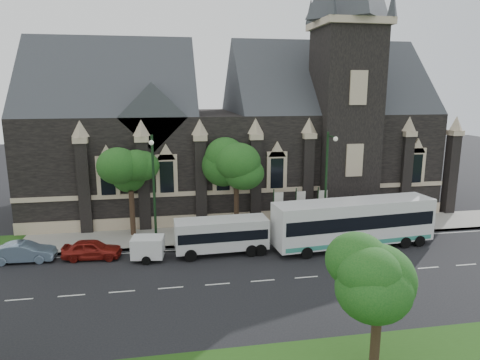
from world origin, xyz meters
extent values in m
plane|color=black|center=(0.00, 0.00, 0.00)|extent=(160.00, 160.00, 0.00)
cube|color=#9A968C|center=(0.00, 9.50, 0.07)|extent=(80.00, 5.00, 0.15)
cube|color=black|center=(4.00, 19.50, 5.00)|extent=(40.00, 15.00, 10.00)
cube|color=#32353B|center=(-8.00, 19.50, 10.00)|extent=(16.00, 15.00, 15.00)
cube|color=#32353B|center=(14.00, 19.50, 10.00)|extent=(20.00, 15.00, 15.00)
cube|color=#32353B|center=(-4.00, 15.00, 10.00)|extent=(6.00, 6.00, 6.00)
cube|color=black|center=(14.00, 13.50, 9.00)|extent=(5.50, 5.50, 18.00)
cube|color=tan|center=(14.00, 13.50, 18.20)|extent=(6.20, 6.20, 0.60)
cube|color=tan|center=(4.00, 11.96, 3.20)|extent=(40.00, 0.22, 0.40)
cube|color=tan|center=(4.00, 11.96, 0.60)|extent=(40.00, 0.25, 1.20)
cube|color=black|center=(2.00, 11.82, 4.80)|extent=(1.20, 0.12, 2.80)
cylinder|color=black|center=(6.00, -9.50, 1.54)|extent=(0.44, 0.44, 3.08)
sphere|color=#174C18|center=(6.00, -9.50, 4.48)|extent=(3.20, 3.20, 3.20)
sphere|color=#174C18|center=(6.60, -8.90, 5.08)|extent=(2.40, 2.40, 2.40)
cylinder|color=black|center=(3.00, 10.50, 1.98)|extent=(0.44, 0.44, 3.96)
sphere|color=#174C18|center=(3.00, 10.50, 5.64)|extent=(3.84, 3.84, 3.84)
sphere|color=#174C18|center=(3.72, 11.22, 6.36)|extent=(2.88, 2.88, 2.88)
cylinder|color=black|center=(-6.00, 10.50, 1.98)|extent=(0.44, 0.44, 3.96)
sphere|color=#174C18|center=(-6.00, 10.50, 5.57)|extent=(3.68, 3.68, 3.68)
sphere|color=#174C18|center=(-5.31, 11.19, 6.26)|extent=(2.76, 2.76, 2.76)
cylinder|color=black|center=(10.00, 7.30, 4.50)|extent=(0.20, 0.20, 9.00)
cylinder|color=black|center=(10.00, 6.50, 8.70)|extent=(0.10, 1.60, 0.10)
sphere|color=silver|center=(10.00, 5.70, 8.60)|extent=(0.36, 0.36, 0.36)
cylinder|color=black|center=(-4.00, 7.30, 4.50)|extent=(0.20, 0.20, 9.00)
cylinder|color=black|center=(-4.00, 6.50, 8.70)|extent=(0.10, 1.60, 0.10)
sphere|color=silver|center=(-4.00, 5.70, 8.60)|extent=(0.36, 0.36, 0.36)
cylinder|color=black|center=(6.00, 9.00, 2.00)|extent=(0.10, 0.10, 4.00)
cube|color=white|center=(6.45, 9.00, 2.60)|extent=(0.80, 0.04, 2.20)
cylinder|color=black|center=(8.00, 9.00, 2.00)|extent=(0.10, 0.10, 4.00)
cube|color=white|center=(8.45, 9.00, 2.60)|extent=(0.80, 0.04, 2.20)
cylinder|color=black|center=(10.00, 9.00, 2.00)|extent=(0.10, 0.10, 4.00)
cube|color=white|center=(10.45, 9.00, 2.60)|extent=(0.80, 0.04, 2.20)
cube|color=silver|center=(11.48, 4.85, 2.12)|extent=(13.21, 3.88, 3.35)
cube|color=black|center=(11.48, 4.85, 2.35)|extent=(12.70, 3.87, 1.06)
cube|color=teal|center=(11.48, 4.85, 0.75)|extent=(12.70, 3.86, 0.35)
cylinder|color=black|center=(7.07, 3.08, 0.45)|extent=(0.92, 0.36, 0.90)
cylinder|color=black|center=(6.82, 5.79, 0.45)|extent=(0.92, 0.36, 0.90)
cylinder|color=black|center=(15.50, 3.85, 0.45)|extent=(0.92, 0.36, 0.90)
cylinder|color=black|center=(15.25, 6.55, 0.45)|extent=(0.92, 0.36, 0.90)
cylinder|color=black|center=(16.79, 3.96, 0.45)|extent=(0.92, 0.36, 0.90)
cylinder|color=black|center=(16.55, 6.67, 0.45)|extent=(0.92, 0.36, 0.90)
cube|color=silver|center=(0.95, 5.25, 1.58)|extent=(7.11, 2.46, 2.26)
cube|color=black|center=(0.95, 5.25, 1.68)|extent=(6.83, 2.49, 0.76)
cylinder|color=black|center=(-1.47, 4.06, 0.45)|extent=(0.91, 0.31, 0.90)
cylinder|color=black|center=(-1.55, 6.27, 0.45)|extent=(0.91, 0.31, 0.90)
cylinder|color=black|center=(3.10, 4.22, 0.45)|extent=(0.91, 0.31, 0.90)
cylinder|color=black|center=(3.03, 6.43, 0.45)|extent=(0.91, 0.31, 0.90)
cylinder|color=black|center=(3.81, 4.24, 0.45)|extent=(0.91, 0.31, 0.90)
cylinder|color=black|center=(3.73, 6.45, 0.45)|extent=(0.91, 0.31, 0.90)
cube|color=silver|center=(-4.55, 4.86, 1.03)|extent=(2.49, 2.00, 1.48)
cylinder|color=black|center=(-4.66, 4.01, 0.32)|extent=(0.66, 0.31, 0.64)
cylinder|color=black|center=(-4.43, 5.71, 0.32)|extent=(0.66, 0.31, 0.64)
cylinder|color=black|center=(-3.08, 4.66, 0.63)|extent=(1.37, 0.26, 0.08)
imported|color=slate|center=(-13.49, 6.16, 0.72)|extent=(4.43, 1.66, 1.44)
imported|color=maroon|center=(-8.66, 5.88, 0.73)|extent=(4.41, 2.11, 1.45)
camera|label=1|loc=(-2.97, -25.38, 12.35)|focal=31.84mm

